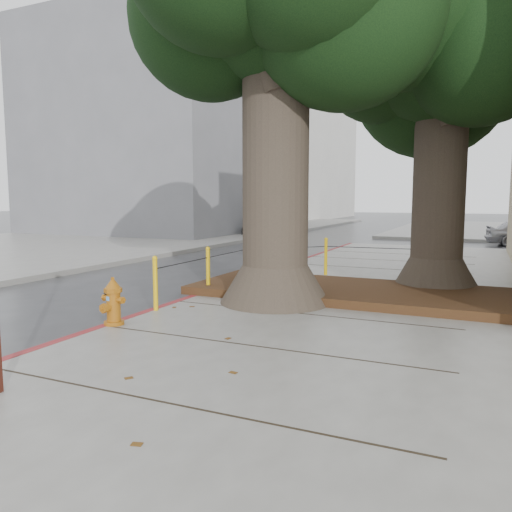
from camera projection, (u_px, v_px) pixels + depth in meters
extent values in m
plane|color=#28282B|center=(220.00, 352.00, 6.73)|extent=(140.00, 140.00, 0.00)
cube|color=slate|center=(46.00, 245.00, 21.53)|extent=(14.00, 60.00, 0.15)
cube|color=maroon|center=(191.00, 300.00, 9.80)|extent=(0.14, 26.00, 0.16)
cube|color=black|center=(354.00, 292.00, 9.86)|extent=(6.40, 2.60, 0.16)
cube|color=slate|center=(178.00, 137.00, 32.11)|extent=(12.00, 16.00, 12.00)
cube|color=silver|center=(281.00, 148.00, 53.55)|extent=(12.00, 18.00, 15.00)
cone|color=#4C3F33|center=(275.00, 283.00, 9.24)|extent=(2.04, 2.04, 0.70)
cylinder|color=#4C3F33|center=(276.00, 173.00, 9.00)|extent=(1.20, 1.20, 4.22)
sphere|color=black|center=(344.00, 0.00, 8.58)|extent=(3.00, 3.00, 3.00)
cone|color=#4C3F33|center=(435.00, 274.00, 10.43)|extent=(1.77, 1.77, 0.70)
cylinder|color=#4C3F33|center=(439.00, 186.00, 10.22)|extent=(1.04, 1.04, 3.84)
sphere|color=black|center=(446.00, 28.00, 9.86)|extent=(3.80, 3.80, 3.80)
sphere|color=black|center=(506.00, 49.00, 9.82)|extent=(3.00, 3.00, 3.00)
cylinder|color=yellow|center=(155.00, 284.00, 8.53)|extent=(0.08, 0.08, 0.90)
sphere|color=yellow|center=(155.00, 258.00, 8.48)|extent=(0.09, 0.09, 0.09)
cylinder|color=yellow|center=(208.00, 271.00, 10.16)|extent=(0.08, 0.08, 0.90)
sphere|color=yellow|center=(208.00, 249.00, 10.10)|extent=(0.09, 0.09, 0.09)
cylinder|color=yellow|center=(246.00, 261.00, 11.78)|extent=(0.08, 0.08, 0.90)
sphere|color=yellow|center=(246.00, 242.00, 11.73)|extent=(0.09, 0.09, 0.09)
cylinder|color=yellow|center=(326.00, 257.00, 12.52)|extent=(0.08, 0.08, 0.90)
sphere|color=yellow|center=(326.00, 239.00, 12.47)|extent=(0.09, 0.09, 0.09)
cylinder|color=yellow|center=(418.00, 261.00, 11.80)|extent=(0.08, 0.08, 0.90)
sphere|color=yellow|center=(419.00, 242.00, 11.74)|extent=(0.09, 0.09, 0.09)
cylinder|color=black|center=(184.00, 263.00, 9.31)|extent=(0.02, 1.80, 0.02)
cylinder|color=black|center=(228.00, 253.00, 10.94)|extent=(0.02, 1.80, 0.02)
cylinder|color=black|center=(287.00, 248.00, 12.12)|extent=(1.51, 1.51, 0.02)
cylinder|color=black|center=(371.00, 248.00, 12.13)|extent=(2.20, 0.22, 0.02)
cylinder|color=#AF6211|center=(114.00, 323.00, 7.61)|extent=(0.35, 0.35, 0.06)
cylinder|color=#AF6211|center=(114.00, 306.00, 7.58)|extent=(0.24, 0.24, 0.47)
cylinder|color=#AF6211|center=(113.00, 290.00, 7.55)|extent=(0.31, 0.31, 0.07)
cone|color=#AF6211|center=(113.00, 284.00, 7.54)|extent=(0.29, 0.29, 0.13)
cylinder|color=#AF6211|center=(113.00, 279.00, 7.53)|extent=(0.06, 0.06, 0.05)
cylinder|color=#AF6211|center=(108.00, 298.00, 7.63)|extent=(0.14, 0.11, 0.09)
cylinder|color=#AF6211|center=(119.00, 300.00, 7.50)|extent=(0.14, 0.11, 0.09)
cylinder|color=#AF6211|center=(108.00, 308.00, 7.48)|extent=(0.14, 0.15, 0.12)
cube|color=#5999D8|center=(108.00, 299.00, 7.47)|extent=(0.07, 0.01, 0.07)
imported|color=black|center=(268.00, 226.00, 27.85)|extent=(1.98, 4.04, 1.13)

